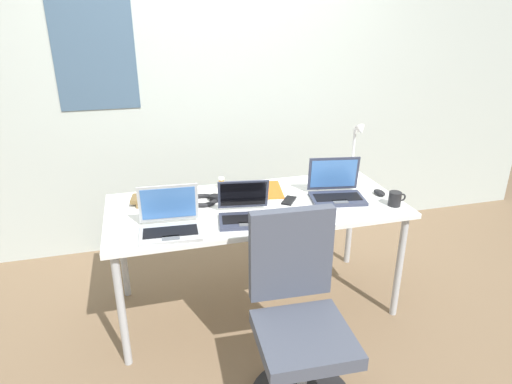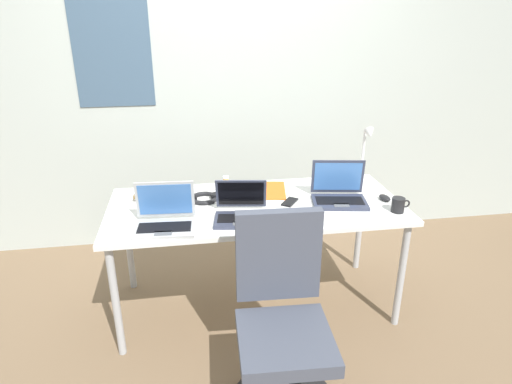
{
  "view_description": "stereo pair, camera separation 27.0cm",
  "coord_description": "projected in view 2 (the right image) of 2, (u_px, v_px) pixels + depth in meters",
  "views": [
    {
      "loc": [
        -0.66,
        -2.41,
        1.84
      ],
      "look_at": [
        0.0,
        0.0,
        0.82
      ],
      "focal_mm": 31.09,
      "sensor_mm": 36.0,
      "label": 1
    },
    {
      "loc": [
        -0.4,
        -2.47,
        1.84
      ],
      "look_at": [
        0.0,
        0.0,
        0.82
      ],
      "focal_mm": 31.09,
      "sensor_mm": 36.0,
      "label": 2
    }
  ],
  "objects": [
    {
      "name": "pill_bottle",
      "position": [
        226.0,
        182.0,
        2.98
      ],
      "size": [
        0.04,
        0.04,
        0.08
      ],
      "color": "gold",
      "rests_on": "desk"
    },
    {
      "name": "ground_plane",
      "position": [
        256.0,
        303.0,
        3.01
      ],
      "size": [
        12.0,
        12.0,
        0.0
      ],
      "primitive_type": "plane",
      "color": "#7A6047"
    },
    {
      "name": "coffee_mug",
      "position": [
        398.0,
        205.0,
        2.61
      ],
      "size": [
        0.11,
        0.08,
        0.09
      ],
      "color": "black",
      "rests_on": "desk"
    },
    {
      "name": "book_stack",
      "position": [
        152.0,
        195.0,
        2.8
      ],
      "size": [
        0.22,
        0.15,
        0.04
      ],
      "color": "brown",
      "rests_on": "desk"
    },
    {
      "name": "headphones",
      "position": [
        204.0,
        198.0,
        2.78
      ],
      "size": [
        0.21,
        0.18,
        0.04
      ],
      "color": "black",
      "rests_on": "desk"
    },
    {
      "name": "laptop_by_keyboard",
      "position": [
        241.0,
        212.0,
        2.52
      ],
      "size": [
        0.33,
        0.32,
        0.21
      ],
      "color": "#33384C",
      "rests_on": "desk"
    },
    {
      "name": "paper_folder_by_keyboard",
      "position": [
        268.0,
        190.0,
        2.93
      ],
      "size": [
        0.28,
        0.34,
        0.01
      ],
      "primitive_type": "cube",
      "rotation": [
        0.0,
        0.0,
        -0.17
      ],
      "color": "orange",
      "rests_on": "desk"
    },
    {
      "name": "desk",
      "position": [
        256.0,
        212.0,
        2.75
      ],
      "size": [
        1.8,
        0.8,
        0.74
      ],
      "color": "white",
      "rests_on": "ground_plane"
    },
    {
      "name": "laptop_back_right",
      "position": [
        339.0,
        194.0,
        2.76
      ],
      "size": [
        0.37,
        0.31,
        0.24
      ],
      "color": "#33384C",
      "rests_on": "desk"
    },
    {
      "name": "desk_lamp",
      "position": [
        365.0,
        154.0,
        3.03
      ],
      "size": [
        0.12,
        0.18,
        0.4
      ],
      "color": "white",
      "rests_on": "desk"
    },
    {
      "name": "wall_back",
      "position": [
        234.0,
        85.0,
        3.53
      ],
      "size": [
        6.0,
        0.13,
        2.6
      ],
      "color": "#B2BCB7",
      "rests_on": "ground_plane"
    },
    {
      "name": "cell_phone",
      "position": [
        290.0,
        202.0,
        2.75
      ],
      "size": [
        0.13,
        0.15,
        0.01
      ],
      "primitive_type": "cube",
      "rotation": [
        0.0,
        0.0,
        -0.62
      ],
      "color": "black",
      "rests_on": "desk"
    },
    {
      "name": "office_chair",
      "position": [
        282.0,
        332.0,
        2.15
      ],
      "size": [
        0.52,
        0.55,
        0.97
      ],
      "color": "black",
      "rests_on": "ground_plane"
    },
    {
      "name": "computer_mouse",
      "position": [
        385.0,
        198.0,
        2.78
      ],
      "size": [
        0.07,
        0.1,
        0.03
      ],
      "primitive_type": "ellipsoid",
      "rotation": [
        0.0,
        0.0,
        0.17
      ],
      "color": "black",
      "rests_on": "desk"
    },
    {
      "name": "laptop_back_left",
      "position": [
        165.0,
        219.0,
        2.42
      ],
      "size": [
        0.34,
        0.28,
        0.24
      ],
      "color": "#B7BABC",
      "rests_on": "desk"
    }
  ]
}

